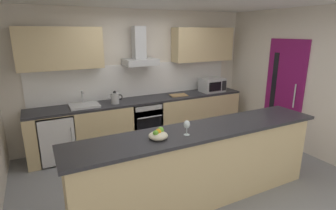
{
  "coord_description": "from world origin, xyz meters",
  "views": [
    {
      "loc": [
        -1.87,
        -3.23,
        2.19
      ],
      "look_at": [
        -0.03,
        0.38,
        1.05
      ],
      "focal_mm": 28.21,
      "sensor_mm": 36.0,
      "label": 1
    }
  ],
  "objects_px": {
    "refrigerator": "(56,137)",
    "wine_glass": "(187,125)",
    "fruit_bowl": "(158,135)",
    "chopping_board": "(179,95)",
    "sink": "(84,105)",
    "range_hood": "(140,53)",
    "oven": "(144,121)",
    "kettle": "(115,98)",
    "microwave": "(212,85)"
  },
  "relations": [
    {
      "from": "refrigerator",
      "to": "wine_glass",
      "type": "distance_m",
      "value": 2.65
    },
    {
      "from": "fruit_bowl",
      "to": "chopping_board",
      "type": "xyz_separation_m",
      "value": [
        1.45,
        2.12,
        -0.15
      ]
    },
    {
      "from": "refrigerator",
      "to": "sink",
      "type": "bearing_deg",
      "value": 1.54
    },
    {
      "from": "range_hood",
      "to": "fruit_bowl",
      "type": "xyz_separation_m",
      "value": [
        -0.68,
        -2.27,
        -0.72
      ]
    },
    {
      "from": "oven",
      "to": "sink",
      "type": "relative_size",
      "value": 1.6
    },
    {
      "from": "kettle",
      "to": "sink",
      "type": "bearing_deg",
      "value": 175.35
    },
    {
      "from": "refrigerator",
      "to": "range_hood",
      "type": "distance_m",
      "value": 2.13
    },
    {
      "from": "sink",
      "to": "range_hood",
      "type": "xyz_separation_m",
      "value": [
        1.12,
        0.12,
        0.86
      ]
    },
    {
      "from": "refrigerator",
      "to": "fruit_bowl",
      "type": "relative_size",
      "value": 3.86
    },
    {
      "from": "range_hood",
      "to": "fruit_bowl",
      "type": "bearing_deg",
      "value": -106.56
    },
    {
      "from": "sink",
      "to": "wine_glass",
      "type": "distance_m",
      "value": 2.35
    },
    {
      "from": "oven",
      "to": "refrigerator",
      "type": "relative_size",
      "value": 0.94
    },
    {
      "from": "oven",
      "to": "fruit_bowl",
      "type": "bearing_deg",
      "value": -107.5
    },
    {
      "from": "microwave",
      "to": "kettle",
      "type": "height_order",
      "value": "microwave"
    },
    {
      "from": "microwave",
      "to": "chopping_board",
      "type": "distance_m",
      "value": 0.85
    },
    {
      "from": "fruit_bowl",
      "to": "chopping_board",
      "type": "height_order",
      "value": "fruit_bowl"
    },
    {
      "from": "chopping_board",
      "to": "range_hood",
      "type": "bearing_deg",
      "value": 168.83
    },
    {
      "from": "refrigerator",
      "to": "sink",
      "type": "relative_size",
      "value": 1.7
    },
    {
      "from": "refrigerator",
      "to": "chopping_board",
      "type": "relative_size",
      "value": 2.5
    },
    {
      "from": "kettle",
      "to": "fruit_bowl",
      "type": "relative_size",
      "value": 1.31
    },
    {
      "from": "range_hood",
      "to": "microwave",
      "type": "bearing_deg",
      "value": -5.55
    },
    {
      "from": "fruit_bowl",
      "to": "chopping_board",
      "type": "bearing_deg",
      "value": 55.59
    },
    {
      "from": "microwave",
      "to": "fruit_bowl",
      "type": "bearing_deg",
      "value": -137.33
    },
    {
      "from": "oven",
      "to": "chopping_board",
      "type": "bearing_deg",
      "value": -1.75
    },
    {
      "from": "oven",
      "to": "range_hood",
      "type": "height_order",
      "value": "range_hood"
    },
    {
      "from": "range_hood",
      "to": "fruit_bowl",
      "type": "height_order",
      "value": "range_hood"
    },
    {
      "from": "sink",
      "to": "kettle",
      "type": "relative_size",
      "value": 1.73
    },
    {
      "from": "sink",
      "to": "fruit_bowl",
      "type": "relative_size",
      "value": 2.27
    },
    {
      "from": "refrigerator",
      "to": "wine_glass",
      "type": "bearing_deg",
      "value": -59.49
    },
    {
      "from": "refrigerator",
      "to": "kettle",
      "type": "relative_size",
      "value": 2.94
    },
    {
      "from": "microwave",
      "to": "wine_glass",
      "type": "height_order",
      "value": "microwave"
    },
    {
      "from": "oven",
      "to": "wine_glass",
      "type": "height_order",
      "value": "wine_glass"
    },
    {
      "from": "wine_glass",
      "to": "chopping_board",
      "type": "distance_m",
      "value": 2.45
    },
    {
      "from": "chopping_board",
      "to": "wine_glass",
      "type": "bearing_deg",
      "value": -117.1
    },
    {
      "from": "kettle",
      "to": "chopping_board",
      "type": "height_order",
      "value": "kettle"
    },
    {
      "from": "wine_glass",
      "to": "oven",
      "type": "bearing_deg",
      "value": 81.31
    },
    {
      "from": "microwave",
      "to": "wine_glass",
      "type": "bearing_deg",
      "value": -132.04
    },
    {
      "from": "kettle",
      "to": "range_hood",
      "type": "bearing_deg",
      "value": 16.03
    },
    {
      "from": "refrigerator",
      "to": "wine_glass",
      "type": "relative_size",
      "value": 4.78
    },
    {
      "from": "kettle",
      "to": "chopping_board",
      "type": "distance_m",
      "value": 1.35
    },
    {
      "from": "oven",
      "to": "refrigerator",
      "type": "bearing_deg",
      "value": -179.9
    },
    {
      "from": "kettle",
      "to": "wine_glass",
      "type": "xyz_separation_m",
      "value": [
        0.23,
        -2.16,
        0.14
      ]
    },
    {
      "from": "sink",
      "to": "chopping_board",
      "type": "distance_m",
      "value": 1.89
    },
    {
      "from": "wine_glass",
      "to": "kettle",
      "type": "bearing_deg",
      "value": 96.13
    },
    {
      "from": "sink",
      "to": "range_hood",
      "type": "distance_m",
      "value": 1.41
    },
    {
      "from": "range_hood",
      "to": "wine_glass",
      "type": "distance_m",
      "value": 2.44
    },
    {
      "from": "chopping_board",
      "to": "kettle",
      "type": "bearing_deg",
      "value": -179.57
    },
    {
      "from": "range_hood",
      "to": "chopping_board",
      "type": "bearing_deg",
      "value": -11.17
    },
    {
      "from": "sink",
      "to": "fruit_bowl",
      "type": "bearing_deg",
      "value": -78.44
    },
    {
      "from": "kettle",
      "to": "wine_glass",
      "type": "bearing_deg",
      "value": -83.87
    }
  ]
}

